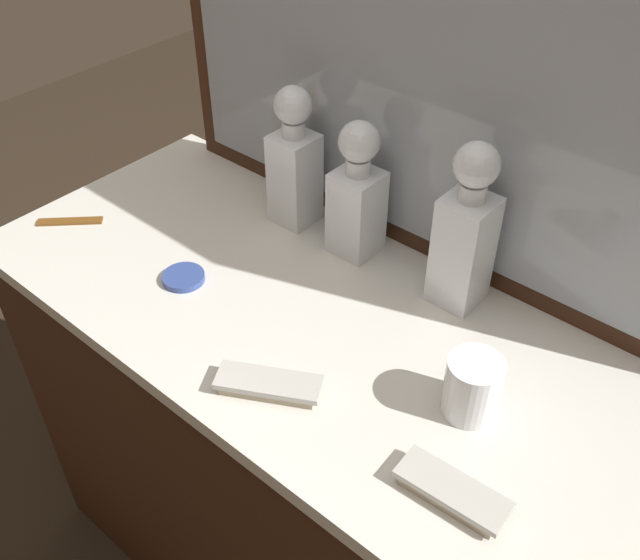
% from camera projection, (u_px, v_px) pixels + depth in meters
% --- Properties ---
extents(dresser, '(1.30, 0.57, 0.89)m').
position_uv_depth(dresser, '(320.00, 472.00, 1.50)').
color(dresser, '#381E11').
rests_on(dresser, ground_plane).
extents(dresser_mirror, '(1.13, 0.03, 0.79)m').
position_uv_depth(dresser_mirror, '(431.00, 42.00, 1.12)').
color(dresser_mirror, '#381E11').
rests_on(dresser_mirror, dresser).
extents(crystal_decanter_right, '(0.08, 0.08, 0.28)m').
position_uv_depth(crystal_decanter_right, '(295.00, 170.00, 1.37)').
color(crystal_decanter_right, white).
rests_on(crystal_decanter_right, dresser).
extents(crystal_decanter_front, '(0.08, 0.08, 0.30)m').
position_uv_depth(crystal_decanter_front, '(464.00, 241.00, 1.18)').
color(crystal_decanter_front, white).
rests_on(crystal_decanter_front, dresser).
extents(crystal_decanter_far_left, '(0.08, 0.08, 0.26)m').
position_uv_depth(crystal_decanter_far_left, '(357.00, 202.00, 1.29)').
color(crystal_decanter_far_left, white).
rests_on(crystal_decanter_far_left, dresser).
extents(crystal_tumbler_far_right, '(0.08, 0.08, 0.10)m').
position_uv_depth(crystal_tumbler_far_right, '(472.00, 389.00, 1.03)').
color(crystal_tumbler_far_right, white).
rests_on(crystal_tumbler_far_right, dresser).
extents(silver_brush_front, '(0.17, 0.12, 0.02)m').
position_uv_depth(silver_brush_front, '(269.00, 385.00, 1.08)').
color(silver_brush_front, '#B7A88C').
rests_on(silver_brush_front, dresser).
extents(silver_brush_far_left, '(0.16, 0.06, 0.02)m').
position_uv_depth(silver_brush_far_left, '(452.00, 492.00, 0.94)').
color(silver_brush_far_left, '#B7A88C').
rests_on(silver_brush_far_left, dresser).
extents(porcelain_dish, '(0.08, 0.08, 0.01)m').
position_uv_depth(porcelain_dish, '(183.00, 277.00, 1.29)').
color(porcelain_dish, '#33478C').
rests_on(porcelain_dish, dresser).
extents(tortoiseshell_comb, '(0.11, 0.10, 0.01)m').
position_uv_depth(tortoiseshell_comb, '(70.00, 221.00, 1.43)').
color(tortoiseshell_comb, brown).
rests_on(tortoiseshell_comb, dresser).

